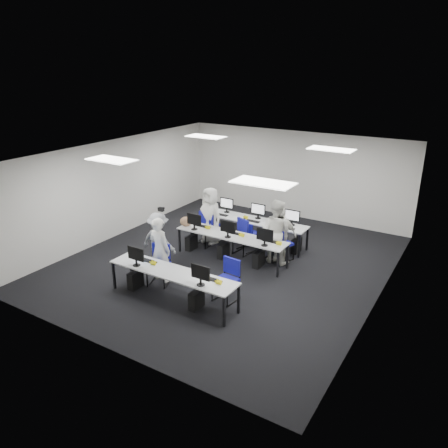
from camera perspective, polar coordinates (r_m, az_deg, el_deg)
The scene contains 23 objects.
room at distance 11.46m, azimuth 0.46°, elevation 1.82°, with size 9.00×9.02×3.00m.
ceiling_panels at distance 11.07m, azimuth 0.49°, elevation 9.12°, with size 5.20×4.60×0.02m.
desk_front at distance 9.95m, azimuth -6.76°, elevation -6.45°, with size 3.20×0.70×0.73m.
desk_mid at distance 11.90m, azimuth 0.95°, elevation -1.66°, with size 3.20×0.70×0.73m.
desk_back at distance 13.05m, azimuth 4.09°, elevation 0.31°, with size 3.20×0.70×0.73m.
equipment_front at distance 10.20m, azimuth -7.60°, elevation -7.84°, with size 2.51×0.41×1.19m.
equipment_mid at distance 12.10m, azimuth 0.12°, elevation -2.93°, with size 2.91×0.41×1.19m.
equipment_back at distance 13.10m, azimuth 4.83°, elevation -1.14°, with size 2.91×0.41×1.19m.
chair_0 at distance 10.91m, azimuth -8.46°, elevation -6.19°, with size 0.62×0.65×0.98m.
chair_1 at distance 10.08m, azimuth 0.32°, elevation -8.32°, with size 0.53×0.57×0.98m.
chair_2 at distance 13.01m, azimuth -2.66°, elevation -1.53°, with size 0.48×0.52×0.95m.
chair_3 at distance 12.46m, azimuth 2.49°, elevation -2.67°, with size 0.48×0.52×0.86m.
chair_4 at distance 12.16m, azimuth 6.59°, elevation -3.30°, with size 0.60×0.62×0.92m.
chair_5 at distance 13.35m, azimuth -1.89°, elevation -0.91°, with size 0.55×0.58×0.96m.
chair_6 at distance 12.70m, azimuth 3.18°, elevation -2.03°, with size 0.64×0.67×0.99m.
chair_7 at distance 12.15m, azimuth 7.59°, elevation -3.34°, with size 0.61×0.63×0.93m.
handbag at distance 12.51m, azimuth -4.98°, elevation 0.32°, with size 0.35×0.22×0.28m, color #986E4E.
student_0 at distance 10.83m, azimuth -8.39°, elevation -3.34°, with size 0.61×0.40×1.66m, color silver.
student_1 at distance 11.79m, azimuth 6.75°, elevation -0.96°, with size 0.86×0.67×1.77m, color silver.
student_2 at distance 13.01m, azimuth -1.78°, elevation 1.11°, with size 0.83×0.54×1.71m, color silver.
student_3 at distance 11.92m, azimuth 7.28°, elevation -1.29°, with size 0.91×0.38×1.56m, color silver.
photographer at distance 11.53m, azimuth -8.56°, elevation -2.20°, with size 0.99×0.57×1.53m, color slate.
dslr_camera at distance 11.38m, azimuth -8.23°, elevation 1.91°, with size 0.14×0.18×0.10m, color black.
Camera 1 is at (5.61, -9.30, 5.16)m, focal length 35.00 mm.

